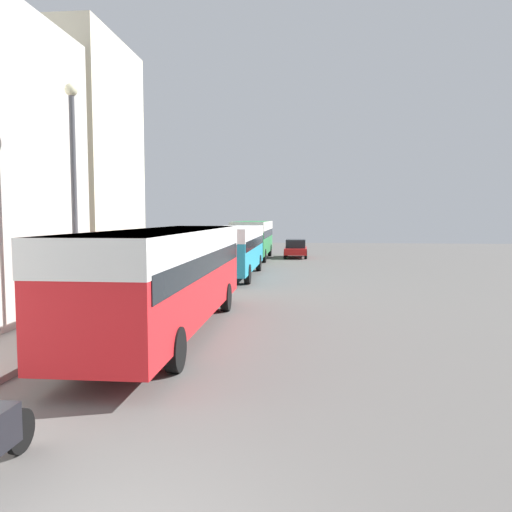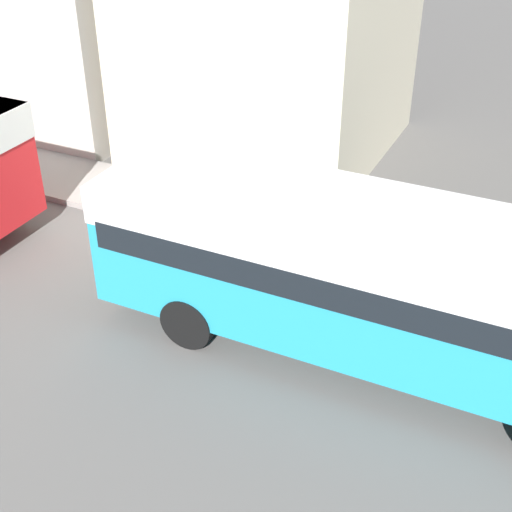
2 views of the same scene
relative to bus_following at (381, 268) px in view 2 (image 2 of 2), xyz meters
The scene contains 1 object.
bus_following is the anchor object (origin of this frame).
Camera 2 is at (7.82, 25.71, 8.24)m, focal length 50.00 mm.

